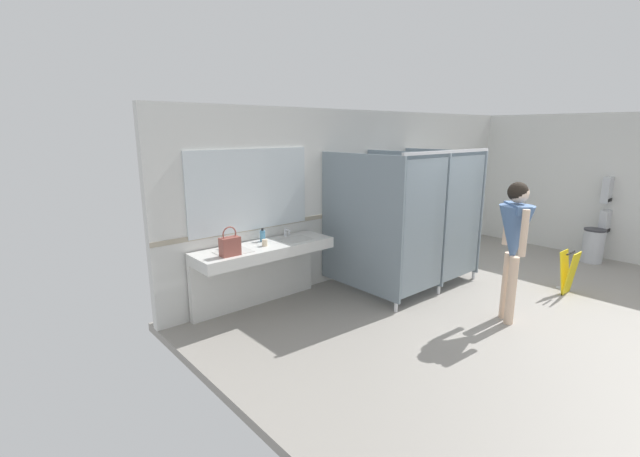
{
  "coord_description": "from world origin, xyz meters",
  "views": [
    {
      "loc": [
        -5.41,
        -2.16,
        2.32
      ],
      "look_at": [
        -2.29,
        1.45,
        1.21
      ],
      "focal_mm": 24.0,
      "sensor_mm": 36.0,
      "label": 1
    }
  ],
  "objects_px": {
    "trash_bin": "(593,245)",
    "wet_floor_sign": "(568,272)",
    "person_standing": "(514,234)",
    "soap_dispenser": "(263,236)",
    "paper_towel_dispenser_upper": "(608,190)",
    "handbag": "(230,246)",
    "paper_cup": "(265,243)",
    "paper_towel_dispenser_lower": "(606,222)"
  },
  "relations": [
    {
      "from": "soap_dispenser",
      "to": "wet_floor_sign",
      "type": "height_order",
      "value": "soap_dispenser"
    },
    {
      "from": "paper_towel_dispenser_lower",
      "to": "handbag",
      "type": "distance_m",
      "value": 6.84
    },
    {
      "from": "soap_dispenser",
      "to": "wet_floor_sign",
      "type": "bearing_deg",
      "value": -35.76
    },
    {
      "from": "paper_towel_dispenser_upper",
      "to": "paper_towel_dispenser_lower",
      "type": "xyz_separation_m",
      "value": [
        0.0,
        -0.05,
        -0.57
      ]
    },
    {
      "from": "paper_towel_dispenser_upper",
      "to": "paper_cup",
      "type": "relative_size",
      "value": 5.57
    },
    {
      "from": "paper_cup",
      "to": "wet_floor_sign",
      "type": "distance_m",
      "value": 4.36
    },
    {
      "from": "trash_bin",
      "to": "paper_cup",
      "type": "bearing_deg",
      "value": 160.19
    },
    {
      "from": "person_standing",
      "to": "soap_dispenser",
      "type": "relative_size",
      "value": 9.71
    },
    {
      "from": "person_standing",
      "to": "paper_cup",
      "type": "bearing_deg",
      "value": 133.87
    },
    {
      "from": "paper_towel_dispenser_upper",
      "to": "trash_bin",
      "type": "xyz_separation_m",
      "value": [
        -0.37,
        0.0,
        -0.97
      ]
    },
    {
      "from": "paper_towel_dispenser_upper",
      "to": "handbag",
      "type": "bearing_deg",
      "value": 163.57
    },
    {
      "from": "handbag",
      "to": "soap_dispenser",
      "type": "relative_size",
      "value": 1.97
    },
    {
      "from": "paper_towel_dispenser_lower",
      "to": "paper_cup",
      "type": "xyz_separation_m",
      "value": [
        -6.0,
        2.07,
        0.23
      ]
    },
    {
      "from": "paper_towel_dispenser_lower",
      "to": "wet_floor_sign",
      "type": "bearing_deg",
      "value": -173.89
    },
    {
      "from": "paper_towel_dispenser_lower",
      "to": "person_standing",
      "type": "xyz_separation_m",
      "value": [
        -3.89,
        -0.11,
        0.41
      ]
    },
    {
      "from": "paper_towel_dispenser_upper",
      "to": "paper_cup",
      "type": "xyz_separation_m",
      "value": [
        -6.0,
        2.03,
        -0.35
      ]
    },
    {
      "from": "handbag",
      "to": "soap_dispenser",
      "type": "height_order",
      "value": "handbag"
    },
    {
      "from": "paper_cup",
      "to": "trash_bin",
      "type": "bearing_deg",
      "value": -19.81
    },
    {
      "from": "paper_towel_dispenser_upper",
      "to": "person_standing",
      "type": "relative_size",
      "value": 0.27
    },
    {
      "from": "paper_towel_dispenser_lower",
      "to": "person_standing",
      "type": "bearing_deg",
      "value": -178.32
    },
    {
      "from": "paper_towel_dispenser_lower",
      "to": "person_standing",
      "type": "height_order",
      "value": "person_standing"
    },
    {
      "from": "trash_bin",
      "to": "wet_floor_sign",
      "type": "bearing_deg",
      "value": -171.47
    },
    {
      "from": "paper_cup",
      "to": "wet_floor_sign",
      "type": "relative_size",
      "value": 0.13
    },
    {
      "from": "trash_bin",
      "to": "person_standing",
      "type": "height_order",
      "value": "person_standing"
    },
    {
      "from": "handbag",
      "to": "soap_dispenser",
      "type": "xyz_separation_m",
      "value": [
        0.65,
        0.31,
        -0.05
      ]
    },
    {
      "from": "paper_towel_dispenser_lower",
      "to": "soap_dispenser",
      "type": "xyz_separation_m",
      "value": [
        -5.89,
        2.29,
        0.26
      ]
    },
    {
      "from": "paper_towel_dispenser_upper",
      "to": "person_standing",
      "type": "xyz_separation_m",
      "value": [
        -3.89,
        -0.16,
        -0.17
      ]
    },
    {
      "from": "wet_floor_sign",
      "to": "paper_cup",
      "type": "bearing_deg",
      "value": 147.4
    },
    {
      "from": "person_standing",
      "to": "paper_towel_dispenser_lower",
      "type": "bearing_deg",
      "value": 1.68
    },
    {
      "from": "wet_floor_sign",
      "to": "handbag",
      "type": "bearing_deg",
      "value": 151.96
    },
    {
      "from": "paper_towel_dispenser_lower",
      "to": "paper_cup",
      "type": "bearing_deg",
      "value": 160.93
    },
    {
      "from": "paper_towel_dispenser_lower",
      "to": "wet_floor_sign",
      "type": "height_order",
      "value": "paper_towel_dispenser_lower"
    },
    {
      "from": "trash_bin",
      "to": "person_standing",
      "type": "xyz_separation_m",
      "value": [
        -3.53,
        -0.16,
        0.8
      ]
    },
    {
      "from": "soap_dispenser",
      "to": "wet_floor_sign",
      "type": "xyz_separation_m",
      "value": [
        3.53,
        -2.54,
        -0.64
      ]
    },
    {
      "from": "paper_cup",
      "to": "wet_floor_sign",
      "type": "bearing_deg",
      "value": -32.6
    },
    {
      "from": "soap_dispenser",
      "to": "paper_cup",
      "type": "relative_size",
      "value": 2.12
    },
    {
      "from": "handbag",
      "to": "wet_floor_sign",
      "type": "height_order",
      "value": "handbag"
    },
    {
      "from": "paper_towel_dispenser_upper",
      "to": "soap_dispenser",
      "type": "bearing_deg",
      "value": 159.16
    },
    {
      "from": "trash_bin",
      "to": "person_standing",
      "type": "relative_size",
      "value": 0.35
    },
    {
      "from": "paper_towel_dispenser_upper",
      "to": "wet_floor_sign",
      "type": "xyz_separation_m",
      "value": [
        -2.36,
        -0.3,
        -0.95
      ]
    },
    {
      "from": "paper_towel_dispenser_lower",
      "to": "person_standing",
      "type": "distance_m",
      "value": 3.92
    },
    {
      "from": "person_standing",
      "to": "handbag",
      "type": "height_order",
      "value": "person_standing"
    }
  ]
}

